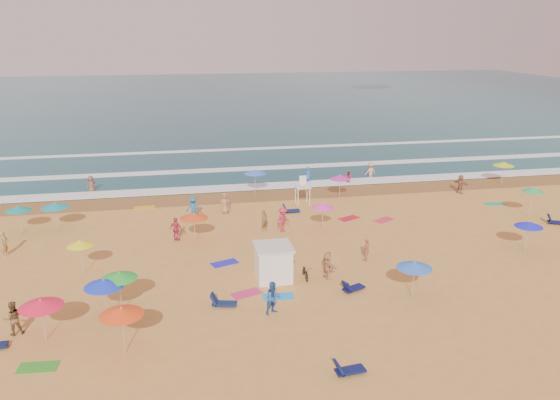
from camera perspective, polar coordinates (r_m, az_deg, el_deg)
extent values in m
plane|color=gold|center=(37.42, 0.37, -4.97)|extent=(220.00, 220.00, 0.00)
cube|color=#0C4756|center=(119.01, -7.54, 10.37)|extent=(220.00, 140.00, 0.18)
plane|color=olive|center=(49.05, -2.43, 0.51)|extent=(220.00, 220.00, 0.00)
cube|color=white|center=(51.40, -2.84, 1.40)|extent=(200.00, 2.20, 0.05)
cube|color=white|center=(58.10, -3.80, 3.27)|extent=(200.00, 1.60, 0.05)
cube|color=white|center=(67.79, -4.85, 5.29)|extent=(200.00, 1.20, 0.05)
cube|color=white|center=(32.53, -0.70, -6.62)|extent=(2.00, 2.00, 2.00)
cube|color=silver|center=(32.11, -0.71, -4.89)|extent=(2.20, 2.20, 0.12)
imported|color=black|center=(32.86, 2.69, -7.53)|extent=(0.61, 1.56, 0.81)
cone|color=#F736BF|center=(39.84, 4.50, -0.58)|extent=(1.66, 1.66, 0.35)
cone|color=#CA2CA5|center=(47.75, 6.30, 2.40)|extent=(1.87, 1.87, 0.35)
cone|color=#ED4A19|center=(37.98, -8.99, -1.63)|extent=(1.96, 1.96, 0.35)
cone|color=blue|center=(30.87, 13.87, -6.61)|extent=(1.97, 1.97, 0.35)
cone|color=green|center=(46.75, 24.93, 1.01)|extent=(1.69, 1.69, 0.35)
cone|color=#CDE618|center=(56.10, 22.34, 3.51)|extent=(1.98, 1.98, 0.35)
cone|color=#1C3AF1|center=(29.01, -17.92, -8.27)|extent=(2.00, 2.00, 0.35)
cone|color=#FB4815|center=(25.96, -16.25, -11.12)|extent=(1.99, 1.99, 0.35)
cone|color=#11918B|center=(43.57, -25.68, -0.78)|extent=(1.80, 1.80, 0.35)
cone|color=#1B23ED|center=(39.70, 24.57, -2.31)|extent=(1.81, 1.81, 0.35)
cone|color=green|center=(29.45, -16.50, -7.55)|extent=(1.88, 1.88, 0.35)
cone|color=#FE1A3D|center=(28.34, -23.72, -9.86)|extent=(2.05, 2.05, 0.35)
cone|color=teal|center=(43.17, -22.48, -0.50)|extent=(2.00, 2.00, 0.35)
cone|color=yellow|center=(34.76, -20.18, -4.24)|extent=(1.59, 1.59, 0.35)
cone|color=#386AFF|center=(48.44, -2.63, 2.98)|extent=(1.96, 1.96, 0.35)
cube|color=#0E1647|center=(24.85, 7.38, -17.25)|extent=(1.36, 0.71, 0.34)
cube|color=#102151|center=(29.96, -5.83, -10.71)|extent=(1.39, 0.84, 0.34)
cube|color=#0F124B|center=(31.71, 7.71, -9.11)|extent=(1.42, 1.04, 0.34)
cube|color=#0D1245|center=(46.77, 26.98, -2.08)|extent=(1.42, 1.04, 0.34)
cube|color=#0F1C4F|center=(44.32, 1.24, -1.12)|extent=(1.31, 0.58, 0.34)
cube|color=#2622D5|center=(35.15, -5.80, -6.57)|extent=(1.89, 1.38, 0.03)
cube|color=green|center=(27.31, -23.98, -15.67)|extent=(1.76, 0.98, 0.03)
cube|color=gold|center=(46.95, -13.97, -0.78)|extent=(1.72, 0.90, 0.03)
cube|color=#CB2F62|center=(31.23, -3.51, -9.73)|extent=(1.89, 1.40, 0.03)
cube|color=red|center=(43.34, 7.21, -1.91)|extent=(1.90, 1.51, 0.03)
cube|color=#2293D8|center=(30.85, -0.18, -10.05)|extent=(1.73, 0.92, 0.03)
cube|color=#29A56A|center=(49.98, 21.49, -0.39)|extent=(1.77, 1.00, 0.03)
cube|color=#D53249|center=(43.38, 10.81, -2.07)|extent=(1.90, 1.61, 0.03)
imported|color=#2457A8|center=(28.83, -0.70, -10.18)|extent=(1.09, 1.02, 1.78)
imported|color=brown|center=(29.97, -26.12, -11.03)|extent=(1.01, 0.88, 1.74)
imported|color=#C33050|center=(53.20, 7.14, 2.29)|extent=(0.91, 0.92, 1.50)
imported|color=brown|center=(52.65, -19.11, 1.45)|extent=(1.05, 0.95, 1.80)
imported|color=#9C6A48|center=(52.02, 18.34, 1.59)|extent=(1.15, 1.65, 1.72)
imported|color=#BD2F43|center=(39.94, 0.30, -2.07)|extent=(1.38, 1.26, 1.86)
imported|color=tan|center=(32.80, 5.00, -6.80)|extent=(0.81, 1.61, 1.66)
imported|color=tan|center=(55.26, 9.42, 2.95)|extent=(1.36, 1.00, 1.87)
imported|color=brown|center=(40.22, -1.66, -2.15)|extent=(0.69, 0.62, 1.58)
imported|color=#2263A0|center=(43.22, -9.05, -0.82)|extent=(1.17, 0.69, 1.79)
imported|color=tan|center=(40.00, -26.85, -4.08)|extent=(0.57, 0.73, 1.76)
imported|color=#255EAD|center=(53.08, 2.92, 2.55)|extent=(0.79, 0.77, 1.82)
imported|color=#CF3358|center=(38.99, -10.80, -3.02)|extent=(1.05, 0.93, 1.70)
imported|color=#AB754F|center=(44.17, -5.80, -0.34)|extent=(1.00, 0.89, 1.71)
imported|color=tan|center=(35.52, 9.02, -5.15)|extent=(0.68, 0.95, 1.50)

